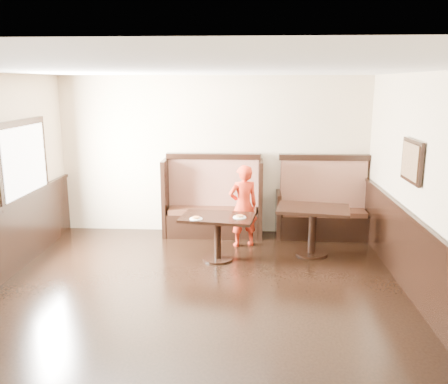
# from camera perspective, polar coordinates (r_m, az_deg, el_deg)

# --- Properties ---
(ground) EXTENTS (7.00, 7.00, 0.00)m
(ground) POSITION_cam_1_polar(r_m,az_deg,el_deg) (5.60, -4.04, -15.54)
(ground) COLOR black
(ground) RESTS_ON ground
(room_shell) EXTENTS (7.00, 7.00, 7.00)m
(room_shell) POSITION_cam_1_polar(r_m,az_deg,el_deg) (5.61, -6.84, -7.99)
(room_shell) COLOR #CBB693
(room_shell) RESTS_ON ground
(booth_main) EXTENTS (1.75, 0.72, 1.45)m
(booth_main) POSITION_cam_1_polar(r_m,az_deg,el_deg) (8.47, -1.33, -1.66)
(booth_main) COLOR black
(booth_main) RESTS_ON ground
(booth_neighbor) EXTENTS (1.65, 0.72, 1.45)m
(booth_neighbor) POSITION_cam_1_polar(r_m,az_deg,el_deg) (8.56, 11.81, -2.11)
(booth_neighbor) COLOR black
(booth_neighbor) RESTS_ON ground
(table_main) EXTENTS (1.18, 0.83, 0.70)m
(table_main) POSITION_cam_1_polar(r_m,az_deg,el_deg) (7.25, -0.78, -4.16)
(table_main) COLOR black
(table_main) RESTS_ON ground
(table_neighbor) EXTENTS (1.21, 0.90, 0.77)m
(table_neighbor) POSITION_cam_1_polar(r_m,az_deg,el_deg) (7.59, 10.62, -3.25)
(table_neighbor) COLOR black
(table_neighbor) RESTS_ON ground
(child) EXTENTS (0.58, 0.48, 1.37)m
(child) POSITION_cam_1_polar(r_m,az_deg,el_deg) (7.83, 2.34, -1.68)
(child) COLOR red
(child) RESTS_ON ground
(pizza_plate_left) EXTENTS (0.19, 0.19, 0.04)m
(pizza_plate_left) POSITION_cam_1_polar(r_m,az_deg,el_deg) (7.05, -3.38, -3.17)
(pizza_plate_left) COLOR white
(pizza_plate_left) RESTS_ON table_main
(pizza_plate_right) EXTENTS (0.20, 0.20, 0.04)m
(pizza_plate_right) POSITION_cam_1_polar(r_m,az_deg,el_deg) (7.12, 1.89, -2.99)
(pizza_plate_right) COLOR white
(pizza_plate_right) RESTS_ON table_main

